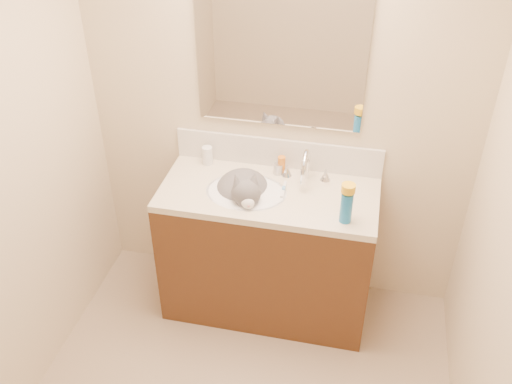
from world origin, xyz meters
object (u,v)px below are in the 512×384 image
at_px(basin, 246,202).
at_px(silver_jar, 279,169).
at_px(pill_bottle, 207,155).
at_px(spray_can, 346,207).
at_px(cat, 243,192).
at_px(amber_bottle, 281,165).
at_px(vanity_cabinet, 268,253).
at_px(faucet, 306,169).

xyz_separation_m(basin, silver_jar, (0.14, 0.22, 0.10)).
bearing_deg(pill_bottle, spray_can, -24.34).
bearing_deg(silver_jar, spray_can, -41.32).
height_order(cat, amber_bottle, cat).
bearing_deg(vanity_cabinet, basin, -165.96).
relative_size(cat, amber_bottle, 4.24).
bearing_deg(silver_jar, amber_bottle, 24.02).
relative_size(cat, silver_jar, 7.04).
height_order(basin, cat, cat).
height_order(faucet, spray_can, faucet).
relative_size(cat, pill_bottle, 4.19).
height_order(vanity_cabinet, faucet, faucet).
distance_m(basin, silver_jar, 0.28).
bearing_deg(spray_can, amber_bottle, 137.05).
relative_size(vanity_cabinet, cat, 2.62).
xyz_separation_m(faucet, pill_bottle, (-0.59, 0.07, -0.03)).
relative_size(pill_bottle, spray_can, 0.65).
xyz_separation_m(pill_bottle, spray_can, (0.84, -0.38, 0.03)).
bearing_deg(pill_bottle, amber_bottle, -1.30).
xyz_separation_m(faucet, spray_can, (0.25, -0.31, -0.00)).
xyz_separation_m(faucet, cat, (-0.32, -0.14, -0.11)).
distance_m(basin, spray_can, 0.59).
distance_m(vanity_cabinet, cat, 0.45).
xyz_separation_m(vanity_cabinet, spray_can, (0.43, -0.17, 0.53)).
height_order(vanity_cabinet, spray_can, spray_can).
xyz_separation_m(cat, amber_bottle, (0.18, 0.20, 0.08)).
relative_size(basin, pill_bottle, 4.11).
height_order(cat, pill_bottle, cat).
bearing_deg(cat, silver_jar, 27.72).
relative_size(faucet, spray_can, 1.66).
relative_size(vanity_cabinet, amber_bottle, 11.09).
distance_m(basin, cat, 0.06).
bearing_deg(basin, amber_bottle, 55.30).
height_order(basin, silver_jar, silver_jar).
height_order(pill_bottle, spray_can, spray_can).
height_order(basin, faucet, faucet).
distance_m(vanity_cabinet, basin, 0.40).
relative_size(vanity_cabinet, basin, 2.67).
bearing_deg(basin, spray_can, -14.71).
distance_m(basin, amber_bottle, 0.30).
relative_size(basin, cat, 0.98).
distance_m(pill_bottle, spray_can, 0.92).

